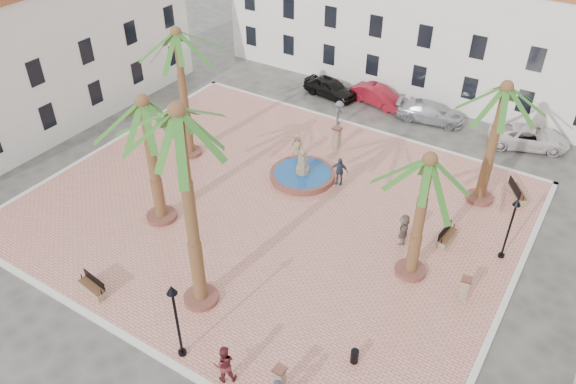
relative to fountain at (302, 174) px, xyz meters
name	(u,v)px	position (x,y,z in m)	size (l,w,h in m)	color
ground	(273,209)	(0.12, -3.40, -0.42)	(120.00, 120.00, 0.00)	#56544F
plaza	(273,208)	(0.12, -3.40, -0.35)	(26.00, 22.00, 0.15)	#DD8877
kerb_n	(360,127)	(0.12, 7.60, -0.34)	(26.30, 0.30, 0.16)	silver
kerb_s	(132,340)	(0.12, -14.40, -0.34)	(26.30, 0.30, 0.16)	silver
kerb_e	(506,300)	(13.12, -3.40, -0.34)	(0.30, 22.30, 0.16)	silver
kerb_w	(110,144)	(-12.88, -3.40, -0.34)	(0.30, 22.30, 0.16)	silver
building_north	(418,23)	(0.12, 16.60, 4.34)	(30.40, 7.40, 9.50)	white
building_west	(32,54)	(-18.88, -3.40, 4.59)	(6.40, 24.40, 10.00)	white
fountain	(302,174)	(0.00, 0.00, 0.00)	(3.90, 3.90, 2.02)	brown
palm_nw	(178,47)	(-7.53, -1.51, 6.91)	(4.84, 4.84, 8.36)	brown
palm_sw	(145,118)	(-4.53, -7.45, 5.95)	(5.39, 5.39, 7.46)	brown
palm_s	(180,134)	(1.18, -10.99, 8.56)	(5.25, 5.25, 10.17)	brown
palm_e	(427,175)	(8.65, -4.13, 5.48)	(4.95, 4.95, 6.89)	brown
palm_ne	(503,102)	(9.71, 3.56, 5.94)	(5.04, 5.04, 7.39)	brown
bench_s	(93,288)	(-3.43, -13.33, -0.03)	(1.72, 0.72, 0.88)	gray
bench_e	(447,237)	(9.35, -0.94, -0.04)	(0.64, 1.64, 0.84)	gray
bench_ne	(516,194)	(11.44, 4.86, 0.00)	(1.47, 1.83, 0.96)	gray
lamppost_s	(175,309)	(2.46, -13.80, 2.45)	(0.44, 0.44, 4.01)	black
lamppost_e	(512,218)	(12.11, -0.62, 2.18)	(0.39, 0.39, 3.63)	black
bollard_se	(280,379)	(6.84, -13.04, 0.39)	(0.48, 0.48, 1.29)	gray
bollard_n	(337,137)	(0.08, 4.16, 0.50)	(0.59, 0.59, 1.49)	gray
bollard_e	(465,288)	(11.37, -4.48, 0.39)	(0.52, 0.52, 1.28)	gray
litter_bin	(355,356)	(8.72, -10.31, 0.06)	(0.35, 0.35, 0.67)	black
cyclist_b	(224,364)	(4.73, -13.80, 0.65)	(0.90, 0.70, 1.86)	maroon
pedestrian_fountain_a	(297,146)	(-1.42, 1.72, 0.59)	(0.85, 0.55, 1.74)	#997D5C
pedestrian_fountain_b	(339,171)	(2.13, 0.66, 0.60)	(1.03, 0.43, 1.75)	#314158
pedestrian_north	(339,113)	(-1.28, 7.00, 0.60)	(1.13, 0.65, 1.75)	#57575C
pedestrian_east	(404,229)	(7.42, -2.25, 0.59)	(1.61, 0.51, 1.73)	#736357
car_black	(330,87)	(-4.00, 10.73, 0.31)	(1.74, 4.33, 1.47)	black
car_red	(378,96)	(-0.36, 11.46, 0.27)	(1.48, 4.23, 1.39)	maroon
car_silver	(431,112)	(3.86, 11.14, 0.27)	(1.94, 4.77, 1.38)	#B3B4BD
car_white	(529,137)	(10.56, 11.28, 0.29)	(2.37, 5.15, 1.43)	white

